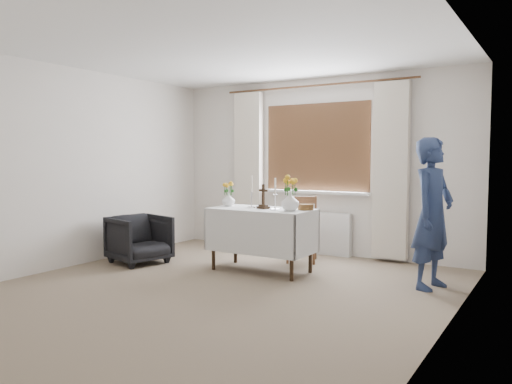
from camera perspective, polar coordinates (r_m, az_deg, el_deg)
ground at (r=5.23m, az=-4.92°, el=-11.29°), size 5.00×5.00×0.00m
altar_table at (r=6.04m, az=0.61°, el=-5.50°), size 1.24×0.64×0.76m
wooden_chair at (r=6.62m, az=5.27°, el=-4.25°), size 0.52×0.52×0.86m
armchair at (r=6.69m, az=-13.18°, el=-5.28°), size 0.83×0.82×0.62m
person at (r=5.53m, az=19.54°, el=-2.31°), size 0.51×0.66×1.59m
radiator at (r=7.21m, az=6.66°, el=-4.62°), size 1.10×0.10×0.60m
wooden_cross at (r=5.96m, az=0.84°, el=-0.52°), size 0.16×0.13×0.29m
candlestick_left at (r=6.04m, az=-0.51°, el=0.01°), size 0.14×0.14×0.39m
candlestick_right at (r=5.84m, az=2.20°, el=-0.22°), size 0.14×0.14×0.37m
flower_vase_left at (r=6.29m, az=-3.16°, el=-0.86°), size 0.21×0.21×0.17m
flower_vase_right at (r=5.74m, az=3.92°, el=-1.10°), size 0.25×0.25×0.21m
wicker_basket at (r=5.87m, az=5.70°, el=-1.70°), size 0.22×0.22×0.07m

